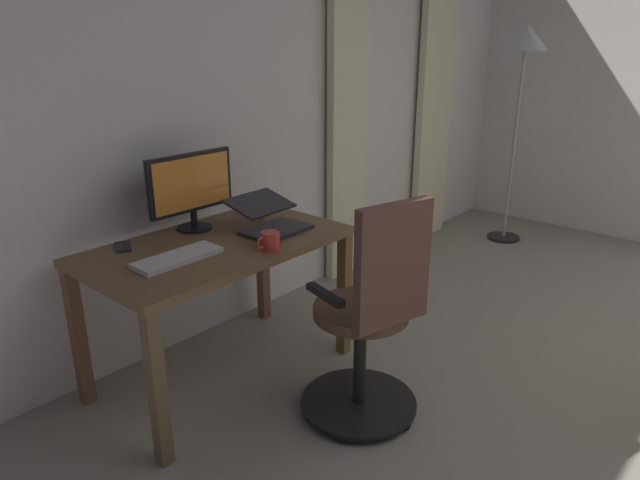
# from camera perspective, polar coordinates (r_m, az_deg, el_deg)

# --- Properties ---
(back_room_partition) EXTENTS (5.66, 0.10, 2.88)m
(back_room_partition) POSITION_cam_1_polar(r_m,az_deg,el_deg) (3.73, -3.87, 15.59)
(back_room_partition) COLOR silver
(back_room_partition) RESTS_ON ground
(curtain_left_panel) EXTENTS (0.48, 0.06, 2.58)m
(curtain_left_panel) POSITION_cam_1_polar(r_m,az_deg,el_deg) (5.05, 11.58, 14.59)
(curtain_left_panel) COLOR beige
(curtain_left_panel) RESTS_ON ground
(curtain_right_panel) EXTENTS (0.38, 0.06, 2.58)m
(curtain_right_panel) POSITION_cam_1_polar(r_m,az_deg,el_deg) (4.07, 2.82, 13.81)
(curtain_right_panel) COLOR beige
(curtain_right_panel) RESTS_ON ground
(desk) EXTENTS (1.28, 0.74, 0.76)m
(desk) POSITION_cam_1_polar(r_m,az_deg,el_deg) (2.86, -10.25, -2.08)
(desk) COLOR brown
(desk) RESTS_ON ground
(office_chair) EXTENTS (0.56, 0.56, 1.09)m
(office_chair) POSITION_cam_1_polar(r_m,az_deg,el_deg) (2.57, 5.11, -8.30)
(office_chair) COLOR black
(office_chair) RESTS_ON ground
(computer_monitor) EXTENTS (0.50, 0.18, 0.40)m
(computer_monitor) POSITION_cam_1_polar(r_m,az_deg,el_deg) (2.99, -12.85, 5.30)
(computer_monitor) COLOR black
(computer_monitor) RESTS_ON desk
(computer_keyboard) EXTENTS (0.41, 0.15, 0.02)m
(computer_keyboard) POSITION_cam_1_polar(r_m,az_deg,el_deg) (2.63, -14.14, -1.74)
(computer_keyboard) COLOR silver
(computer_keyboard) RESTS_ON desk
(laptop) EXTENTS (0.35, 0.35, 0.17)m
(laptop) POSITION_cam_1_polar(r_m,az_deg,el_deg) (2.95, -5.05, 2.03)
(laptop) COLOR #232328
(laptop) RESTS_ON desk
(computer_mouse) EXTENTS (0.06, 0.10, 0.04)m
(computer_mouse) POSITION_cam_1_polar(r_m,az_deg,el_deg) (3.21, -6.25, 2.75)
(computer_mouse) COLOR white
(computer_mouse) RESTS_ON desk
(cell_phone_by_monitor) EXTENTS (0.13, 0.16, 0.01)m
(cell_phone_by_monitor) POSITION_cam_1_polar(r_m,az_deg,el_deg) (2.86, -19.24, -0.63)
(cell_phone_by_monitor) COLOR #232328
(cell_phone_by_monitor) RESTS_ON desk
(mug_coffee) EXTENTS (0.13, 0.09, 0.09)m
(mug_coffee) POSITION_cam_1_polar(r_m,az_deg,el_deg) (2.68, -5.09, -0.09)
(mug_coffee) COLOR #CC3D33
(mug_coffee) RESTS_ON desk
(floor_lamp) EXTENTS (0.35, 0.35, 1.82)m
(floor_lamp) POSITION_cam_1_polar(r_m,az_deg,el_deg) (5.08, 19.87, 16.91)
(floor_lamp) COLOR black
(floor_lamp) RESTS_ON ground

